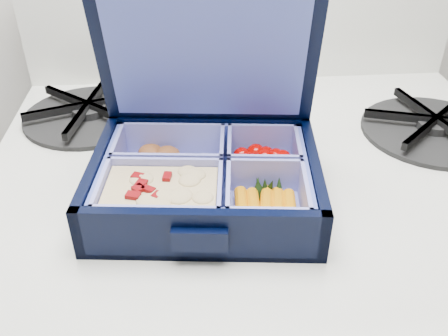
{
  "coord_description": "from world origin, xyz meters",
  "views": [
    {
      "loc": [
        0.31,
        1.17,
        1.32
      ],
      "look_at": [
        0.35,
        1.61,
        1.02
      ],
      "focal_mm": 40.0,
      "sensor_mm": 36.0,
      "label": 1
    }
  ],
  "objects": [
    {
      "name": "burner_grate",
      "position": [
        0.63,
        1.72,
        1.0
      ],
      "size": [
        0.24,
        0.24,
        0.03
      ],
      "primitive_type": "cylinder",
      "rotation": [
        0.0,
        0.0,
        -0.3
      ],
      "color": "black",
      "rests_on": "stove"
    },
    {
      "name": "burner_grate_rear",
      "position": [
        0.18,
        1.8,
        1.0
      ],
      "size": [
        0.23,
        0.23,
        0.02
      ],
      "primitive_type": "cylinder",
      "rotation": [
        0.0,
        0.0,
        0.34
      ],
      "color": "black",
      "rests_on": "stove"
    },
    {
      "name": "bento_box",
      "position": [
        0.33,
        1.6,
        1.02
      ],
      "size": [
        0.25,
        0.21,
        0.06
      ],
      "primitive_type": null,
      "rotation": [
        0.0,
        0.0,
        -0.1
      ],
      "color": "black",
      "rests_on": "stove"
    },
    {
      "name": "fork",
      "position": [
        0.34,
        1.76,
        0.99
      ],
      "size": [
        0.06,
        0.19,
        0.01
      ],
      "primitive_type": null,
      "rotation": [
        0.0,
        0.0,
        -0.18
      ],
      "color": "#A4A4B0",
      "rests_on": "stove"
    }
  ]
}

